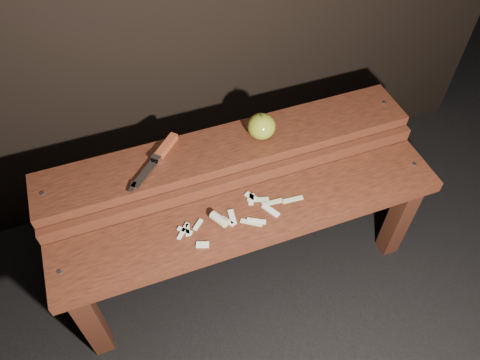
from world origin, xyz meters
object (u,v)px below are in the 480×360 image
object	(u,v)px
bench_front_tier	(254,229)
apple	(261,126)
knife	(161,153)
bench_rear_tier	(229,164)

from	to	relation	value
bench_front_tier	apple	bearing A→B (deg)	64.22
apple	knife	world-z (taller)	apple
bench_rear_tier	knife	distance (m)	0.23
bench_rear_tier	bench_front_tier	bearing A→B (deg)	-90.00
bench_front_tier	bench_rear_tier	size ratio (longest dim) A/B	1.00
bench_front_tier	bench_rear_tier	bearing A→B (deg)	90.00
bench_rear_tier	knife	size ratio (longest dim) A/B	6.28
knife	apple	bearing A→B (deg)	-4.75
bench_rear_tier	apple	bearing A→B (deg)	2.22
apple	knife	size ratio (longest dim) A/B	0.48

